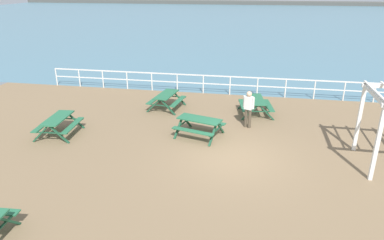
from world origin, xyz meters
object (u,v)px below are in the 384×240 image
picnic_table_near_right (256,103)px  picnic_table_far_right (199,123)px  visitor (248,107)px  picnic_table_near_left (167,98)px  picnic_table_mid_centre (58,122)px

picnic_table_near_right → picnic_table_far_right: (-2.26, -3.06, 0.00)m
picnic_table_near_right → visitor: bearing=160.1°
picnic_table_far_right → visitor: size_ratio=1.29×
picnic_table_near_left → picnic_table_far_right: size_ratio=0.92×
picnic_table_far_right → visitor: bearing=50.4°
picnic_table_near_right → picnic_table_mid_centre: same height
picnic_table_near_left → picnic_table_near_right: size_ratio=0.98×
picnic_table_near_right → picnic_table_mid_centre: (-8.07, -4.01, 0.00)m
picnic_table_far_right → visitor: (1.94, 1.31, 0.36)m
picnic_table_near_left → visitor: (4.12, -1.75, 0.36)m
picnic_table_near_left → visitor: bearing=-105.6°
picnic_table_near_left → picnic_table_far_right: same height
picnic_table_mid_centre → picnic_table_near_right: bearing=-68.2°
visitor → picnic_table_mid_centre: bearing=131.2°
picnic_table_near_right → picnic_table_far_right: same height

